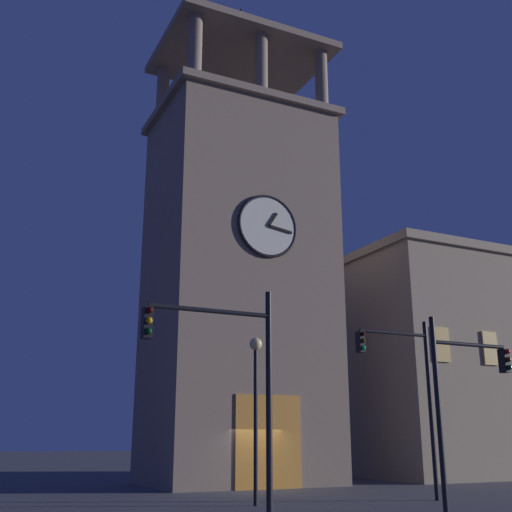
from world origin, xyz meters
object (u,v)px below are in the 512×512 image
clocktower (239,279)px  traffic_signal_near (409,381)px  traffic_signal_far (461,387)px  adjacent_wing_building (511,366)px  street_lamp (256,387)px  traffic_signal_mid (230,369)px

clocktower → traffic_signal_near: clocktower is taller
traffic_signal_far → clocktower: bearing=-86.6°
adjacent_wing_building → clocktower: bearing=-1.4°
clocktower → street_lamp: size_ratio=4.83×
traffic_signal_near → traffic_signal_mid: traffic_signal_near is taller
traffic_signal_far → street_lamp: traffic_signal_far is taller
traffic_signal_near → street_lamp: (5.66, -1.13, -0.33)m
traffic_signal_mid → traffic_signal_far: 7.73m
traffic_signal_mid → adjacent_wing_building: bearing=-150.1°
adjacent_wing_building → traffic_signal_near: size_ratio=3.23×
street_lamp → adjacent_wing_building: bearing=-157.6°
traffic_signal_near → traffic_signal_mid: size_ratio=1.10×
traffic_signal_mid → traffic_signal_far: bearing=-177.4°
traffic_signal_near → street_lamp: 5.78m
traffic_signal_near → street_lamp: bearing=-11.3°
adjacent_wing_building → traffic_signal_mid: (25.07, 14.39, -2.71)m
adjacent_wing_building → traffic_signal_mid: 29.03m
traffic_signal_mid → traffic_signal_far: (-7.72, -0.35, -0.17)m
clocktower → traffic_signal_near: size_ratio=4.16×
clocktower → traffic_signal_mid: bearing=65.2°
traffic_signal_mid → street_lamp: bearing=-121.3°
traffic_signal_near → traffic_signal_far: size_ratio=1.13×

